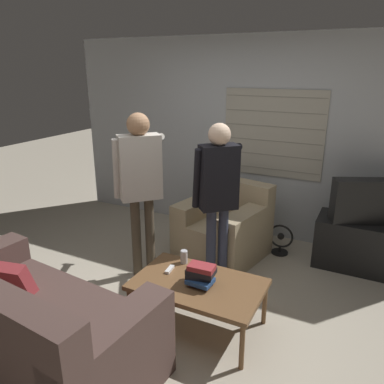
{
  "coord_description": "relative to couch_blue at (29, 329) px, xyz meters",
  "views": [
    {
      "loc": [
        1.51,
        -2.61,
        2.17
      ],
      "look_at": [
        -0.05,
        0.49,
        1.0
      ],
      "focal_mm": 35.0,
      "sensor_mm": 36.0,
      "label": 1
    }
  ],
  "objects": [
    {
      "name": "person_left_standing",
      "position": [
        -0.01,
        1.52,
        0.77
      ],
      "size": [
        0.5,
        0.81,
        1.75
      ],
      "rotation": [
        0.0,
        0.0,
        0.81
      ],
      "color": "#4C4233",
      "rests_on": "ground_plane"
    },
    {
      "name": "book_stack",
      "position": [
        0.94,
        0.96,
        0.19
      ],
      "size": [
        0.26,
        0.2,
        0.18
      ],
      "color": "maroon",
      "rests_on": "coffee_table"
    },
    {
      "name": "floor_fan",
      "position": [
        1.21,
        2.65,
        -0.17
      ],
      "size": [
        0.3,
        0.2,
        0.37
      ],
      "color": "black",
      "rests_on": "ground_plane"
    },
    {
      "name": "coffee_table",
      "position": [
        0.91,
        0.98,
        0.06
      ],
      "size": [
        1.09,
        0.67,
        0.44
      ],
      "color": "brown",
      "rests_on": "ground_plane"
    },
    {
      "name": "wall_back",
      "position": [
        0.59,
        3.14,
        0.94
      ],
      "size": [
        5.2,
        0.08,
        2.55
      ],
      "color": "#ADB2B7",
      "rests_on": "ground_plane"
    },
    {
      "name": "ground_plane",
      "position": [
        0.58,
        1.11,
        -0.34
      ],
      "size": [
        16.0,
        16.0,
        0.0
      ],
      "primitive_type": "plane",
      "color": "#B2A893"
    },
    {
      "name": "tv_stand",
      "position": [
        2.13,
        2.72,
        -0.06
      ],
      "size": [
        1.04,
        0.5,
        0.56
      ],
      "color": "black",
      "rests_on": "ground_plane"
    },
    {
      "name": "spare_remote",
      "position": [
        0.59,
        1.04,
        0.11
      ],
      "size": [
        0.05,
        0.13,
        0.02
      ],
      "rotation": [
        0.0,
        0.0,
        0.11
      ],
      "color": "white",
      "rests_on": "coffee_table"
    },
    {
      "name": "person_right_standing",
      "position": [
        0.77,
        1.7,
        0.72
      ],
      "size": [
        0.49,
        0.79,
        1.68
      ],
      "rotation": [
        0.0,
        0.0,
        0.76
      ],
      "color": "#33384C",
      "rests_on": "ground_plane"
    },
    {
      "name": "tv",
      "position": [
        2.13,
        2.72,
        0.46
      ],
      "size": [
        0.83,
        0.52,
        0.48
      ],
      "rotation": [
        0.0,
        0.0,
        3.57
      ],
      "color": "black",
      "rests_on": "tv_stand"
    },
    {
      "name": "soda_can",
      "position": [
        0.64,
        1.22,
        0.16
      ],
      "size": [
        0.07,
        0.07,
        0.13
      ],
      "color": "silver",
      "rests_on": "coffee_table"
    },
    {
      "name": "couch_blue",
      "position": [
        0.0,
        0.0,
        0.0
      ],
      "size": [
        1.94,
        1.12,
        0.93
      ],
      "rotation": [
        0.0,
        0.0,
        -0.09
      ],
      "color": "#4C3833",
      "rests_on": "ground_plane"
    },
    {
      "name": "armchair_beige",
      "position": [
        0.6,
        2.34,
        0.0
      ],
      "size": [
        1.05,
        1.04,
        0.87
      ],
      "rotation": [
        0.0,
        0.0,
        2.93
      ],
      "color": "tan",
      "rests_on": "ground_plane"
    }
  ]
}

